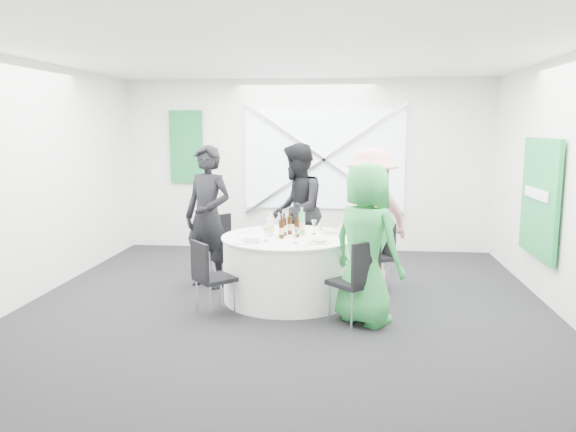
# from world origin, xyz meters

# --- Properties ---
(floor) EXTENTS (6.00, 6.00, 0.00)m
(floor) POSITION_xyz_m (0.00, 0.00, 0.00)
(floor) COLOR black
(floor) RESTS_ON ground
(ceiling) EXTENTS (6.00, 6.00, 0.00)m
(ceiling) POSITION_xyz_m (0.00, 0.00, 2.80)
(ceiling) COLOR white
(ceiling) RESTS_ON wall_back
(wall_back) EXTENTS (6.00, 0.00, 6.00)m
(wall_back) POSITION_xyz_m (0.00, 3.00, 1.40)
(wall_back) COLOR silver
(wall_back) RESTS_ON floor
(wall_front) EXTENTS (6.00, 0.00, 6.00)m
(wall_front) POSITION_xyz_m (0.00, -3.00, 1.40)
(wall_front) COLOR silver
(wall_front) RESTS_ON floor
(wall_left) EXTENTS (0.00, 6.00, 6.00)m
(wall_left) POSITION_xyz_m (-3.00, 0.00, 1.40)
(wall_left) COLOR silver
(wall_left) RESTS_ON floor
(wall_right) EXTENTS (0.00, 6.00, 6.00)m
(wall_right) POSITION_xyz_m (3.00, 0.00, 1.40)
(wall_right) COLOR silver
(wall_right) RESTS_ON floor
(window_panel) EXTENTS (2.60, 0.03, 1.60)m
(window_panel) POSITION_xyz_m (0.30, 2.96, 1.50)
(window_panel) COLOR silver
(window_panel) RESTS_ON wall_back
(window_brace_a) EXTENTS (2.63, 0.05, 1.84)m
(window_brace_a) POSITION_xyz_m (0.30, 2.92, 1.50)
(window_brace_a) COLOR silver
(window_brace_a) RESTS_ON window_panel
(window_brace_b) EXTENTS (2.63, 0.05, 1.84)m
(window_brace_b) POSITION_xyz_m (0.30, 2.92, 1.50)
(window_brace_b) COLOR silver
(window_brace_b) RESTS_ON window_panel
(green_banner) EXTENTS (0.55, 0.04, 1.20)m
(green_banner) POSITION_xyz_m (-2.00, 2.95, 1.70)
(green_banner) COLOR #156A2A
(green_banner) RESTS_ON wall_back
(green_sign) EXTENTS (0.05, 1.20, 1.40)m
(green_sign) POSITION_xyz_m (2.94, 0.60, 1.20)
(green_sign) COLOR #18893B
(green_sign) RESTS_ON wall_right
(banquet_table) EXTENTS (1.56, 1.56, 0.76)m
(banquet_table) POSITION_xyz_m (0.00, 0.20, 0.38)
(banquet_table) COLOR silver
(banquet_table) RESTS_ON floor
(chair_back) EXTENTS (0.41, 0.42, 0.87)m
(chair_back) POSITION_xyz_m (0.05, 1.38, 0.51)
(chair_back) COLOR black
(chair_back) RESTS_ON floor
(chair_back_left) EXTENTS (0.56, 0.56, 0.87)m
(chair_back_left) POSITION_xyz_m (-0.93, 0.97, 0.51)
(chair_back_left) COLOR black
(chair_back_left) RESTS_ON floor
(chair_back_right) EXTENTS (0.52, 0.52, 0.86)m
(chair_back_right) POSITION_xyz_m (1.09, 0.69, 0.50)
(chair_back_right) COLOR black
(chair_back_right) RESTS_ON floor
(chair_front_right) EXTENTS (0.58, 0.58, 0.90)m
(chair_front_right) POSITION_xyz_m (0.81, -0.64, 0.52)
(chair_front_right) COLOR black
(chair_front_right) RESTS_ON floor
(chair_front_left) EXTENTS (0.53, 0.53, 0.83)m
(chair_front_left) POSITION_xyz_m (-0.78, -0.50, 0.48)
(chair_front_left) COLOR black
(chair_front_left) RESTS_ON floor
(person_man_back_left) EXTENTS (0.77, 0.65, 1.81)m
(person_man_back_left) POSITION_xyz_m (-1.07, 0.63, 0.90)
(person_man_back_left) COLOR black
(person_man_back_left) RESTS_ON floor
(person_man_back) EXTENTS (0.49, 0.88, 1.82)m
(person_man_back) POSITION_xyz_m (0.00, 1.30, 0.91)
(person_man_back) COLOR black
(person_man_back) RESTS_ON floor
(person_woman_pink) EXTENTS (1.25, 1.09, 1.77)m
(person_woman_pink) POSITION_xyz_m (0.99, 0.88, 0.89)
(person_woman_pink) COLOR #DA8F8D
(person_woman_pink) RESTS_ON floor
(person_woman_green) EXTENTS (0.97, 0.93, 1.68)m
(person_woman_green) POSITION_xyz_m (0.89, -0.54, 0.84)
(person_woman_green) COLOR green
(person_woman_green) RESTS_ON floor
(plate_back) EXTENTS (0.26, 0.26, 0.01)m
(plate_back) POSITION_xyz_m (-0.05, 0.79, 0.77)
(plate_back) COLOR white
(plate_back) RESTS_ON banquet_table
(plate_back_left) EXTENTS (0.26, 0.26, 0.01)m
(plate_back_left) POSITION_xyz_m (-0.47, 0.42, 0.77)
(plate_back_left) COLOR white
(plate_back_left) RESTS_ON banquet_table
(plate_back_right) EXTENTS (0.29, 0.29, 0.04)m
(plate_back_right) POSITION_xyz_m (0.50, 0.39, 0.78)
(plate_back_right) COLOR white
(plate_back_right) RESTS_ON banquet_table
(plate_front_right) EXTENTS (0.26, 0.26, 0.04)m
(plate_front_right) POSITION_xyz_m (0.39, -0.15, 0.78)
(plate_front_right) COLOR white
(plate_front_right) RESTS_ON banquet_table
(plate_front_left) EXTENTS (0.29, 0.29, 0.01)m
(plate_front_left) POSITION_xyz_m (-0.44, -0.21, 0.77)
(plate_front_left) COLOR white
(plate_front_left) RESTS_ON banquet_table
(napkin) EXTENTS (0.20, 0.15, 0.05)m
(napkin) POSITION_xyz_m (-0.37, -0.21, 0.80)
(napkin) COLOR silver
(napkin) RESTS_ON plate_front_left
(beer_bottle_a) EXTENTS (0.06, 0.06, 0.27)m
(beer_bottle_a) POSITION_xyz_m (-0.05, 0.23, 0.86)
(beer_bottle_a) COLOR #361B09
(beer_bottle_a) RESTS_ON banquet_table
(beer_bottle_b) EXTENTS (0.06, 0.06, 0.28)m
(beer_bottle_b) POSITION_xyz_m (0.01, 0.32, 0.87)
(beer_bottle_b) COLOR #361B09
(beer_bottle_b) RESTS_ON banquet_table
(beer_bottle_c) EXTENTS (0.06, 0.06, 0.25)m
(beer_bottle_c) POSITION_xyz_m (0.11, 0.16, 0.86)
(beer_bottle_c) COLOR #361B09
(beer_bottle_c) RESTS_ON banquet_table
(beer_bottle_d) EXTENTS (0.06, 0.06, 0.28)m
(beer_bottle_d) POSITION_xyz_m (-0.06, 0.06, 0.87)
(beer_bottle_d) COLOR #361B09
(beer_bottle_d) RESTS_ON banquet_table
(green_water_bottle) EXTENTS (0.08, 0.08, 0.33)m
(green_water_bottle) POSITION_xyz_m (0.15, 0.33, 0.89)
(green_water_bottle) COLOR #42AD5A
(green_water_bottle) RESTS_ON banquet_table
(clear_water_bottle) EXTENTS (0.08, 0.08, 0.27)m
(clear_water_bottle) POSITION_xyz_m (-0.21, 0.19, 0.87)
(clear_water_bottle) COLOR silver
(clear_water_bottle) RESTS_ON banquet_table
(wine_glass_a) EXTENTS (0.07, 0.07, 0.17)m
(wine_glass_a) POSITION_xyz_m (0.12, -0.18, 0.88)
(wine_glass_a) COLOR white
(wine_glass_a) RESTS_ON banquet_table
(wine_glass_b) EXTENTS (0.07, 0.07, 0.17)m
(wine_glass_b) POSITION_xyz_m (0.30, 0.36, 0.88)
(wine_glass_b) COLOR white
(wine_glass_b) RESTS_ON banquet_table
(wine_glass_c) EXTENTS (0.07, 0.07, 0.17)m
(wine_glass_c) POSITION_xyz_m (0.38, 0.09, 0.88)
(wine_glass_c) COLOR white
(wine_glass_c) RESTS_ON banquet_table
(wine_glass_d) EXTENTS (0.07, 0.07, 0.17)m
(wine_glass_d) POSITION_xyz_m (-0.22, -0.11, 0.88)
(wine_glass_d) COLOR white
(wine_glass_d) RESTS_ON banquet_table
(fork_a) EXTENTS (0.11, 0.13, 0.01)m
(fork_a) POSITION_xyz_m (-0.53, -0.02, 0.76)
(fork_a) COLOR silver
(fork_a) RESTS_ON banquet_table
(knife_a) EXTENTS (0.10, 0.13, 0.01)m
(knife_a) POSITION_xyz_m (-0.33, -0.27, 0.76)
(knife_a) COLOR silver
(knife_a) RESTS_ON banquet_table
(fork_b) EXTENTS (0.11, 0.12, 0.01)m
(fork_b) POSITION_xyz_m (0.30, -0.29, 0.76)
(fork_b) COLOR silver
(fork_b) RESTS_ON banquet_table
(knife_b) EXTENTS (0.11, 0.13, 0.01)m
(knife_b) POSITION_xyz_m (0.54, -0.01, 0.76)
(knife_b) COLOR silver
(knife_b) RESTS_ON banquet_table
(fork_c) EXTENTS (0.09, 0.14, 0.01)m
(fork_c) POSITION_xyz_m (-0.39, 0.63, 0.76)
(fork_c) COLOR silver
(fork_c) RESTS_ON banquet_table
(knife_c) EXTENTS (0.10, 0.13, 0.01)m
(knife_c) POSITION_xyz_m (-0.55, 0.36, 0.76)
(knife_c) COLOR silver
(knife_c) RESTS_ON banquet_table
(fork_d) EXTENTS (0.09, 0.14, 0.01)m
(fork_d) POSITION_xyz_m (0.56, 0.35, 0.76)
(fork_d) COLOR silver
(fork_d) RESTS_ON banquet_table
(knife_d) EXTENTS (0.08, 0.14, 0.01)m
(knife_d) POSITION_xyz_m (0.40, 0.61, 0.76)
(knife_d) COLOR silver
(knife_d) RESTS_ON banquet_table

